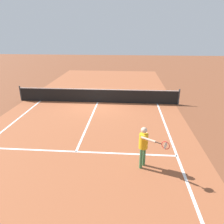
% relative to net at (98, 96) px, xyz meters
% --- Properties ---
extents(ground_plane, '(60.00, 60.00, 0.00)m').
position_rel_net_xyz_m(ground_plane, '(0.00, 0.00, -0.49)').
color(ground_plane, brown).
extents(court_surface_inbounds, '(10.62, 24.40, 0.00)m').
position_rel_net_xyz_m(court_surface_inbounds, '(0.00, 0.00, -0.49)').
color(court_surface_inbounds, '#9E5433').
rests_on(court_surface_inbounds, ground_plane).
extents(line_sideline_right, '(0.10, 11.89, 0.01)m').
position_rel_net_xyz_m(line_sideline_right, '(4.11, -5.95, -0.49)').
color(line_sideline_right, white).
rests_on(line_sideline_right, ground_plane).
extents(line_service_near, '(8.22, 0.10, 0.01)m').
position_rel_net_xyz_m(line_service_near, '(0.00, -6.40, -0.49)').
color(line_service_near, white).
rests_on(line_service_near, ground_plane).
extents(line_center_service, '(0.10, 6.40, 0.01)m').
position_rel_net_xyz_m(line_center_service, '(0.00, -3.20, -0.49)').
color(line_center_service, white).
rests_on(line_center_service, ground_plane).
extents(net, '(11.08, 0.09, 1.07)m').
position_rel_net_xyz_m(net, '(0.00, 0.00, 0.00)').
color(net, '#33383D').
rests_on(net, ground_plane).
extents(player_near, '(0.93, 0.92, 1.59)m').
position_rel_net_xyz_m(player_near, '(2.69, -7.22, 0.49)').
color(player_near, '#3F7247').
rests_on(player_near, ground_plane).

